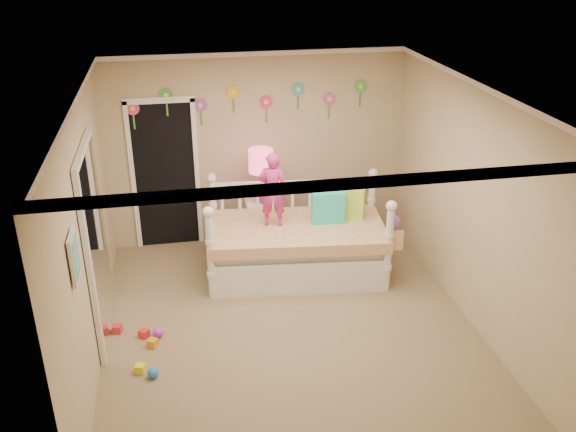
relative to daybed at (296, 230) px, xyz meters
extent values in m
cube|color=#7F684C|center=(-0.31, -1.13, -0.60)|extent=(4.00, 4.50, 0.01)
cube|color=white|center=(-0.31, -1.13, 2.00)|extent=(4.00, 4.50, 0.01)
cube|color=tan|center=(-0.31, 1.12, 0.70)|extent=(4.00, 0.01, 2.60)
cube|color=tan|center=(-2.31, -1.13, 0.70)|extent=(0.01, 4.50, 2.60)
cube|color=tan|center=(1.69, -1.13, 0.70)|extent=(0.01, 4.50, 2.60)
cube|color=#27C4BE|center=(0.40, 0.00, 0.27)|extent=(0.41, 0.18, 0.40)
cube|color=#BAE546|center=(0.68, 0.11, 0.26)|extent=(0.44, 0.32, 0.39)
imported|color=#DB318A|center=(-0.28, 0.07, 0.53)|extent=(0.37, 0.28, 0.93)
cube|color=white|center=(-0.32, 0.72, -0.24)|extent=(0.43, 0.33, 0.71)
sphere|color=#FA2179|center=(-0.32, 0.72, 0.21)|extent=(0.19, 0.19, 0.19)
cylinder|color=#FA2179|center=(-0.32, 0.72, 0.42)|extent=(0.03, 0.03, 0.41)
cylinder|color=#F54972|center=(-0.32, 0.72, 0.68)|extent=(0.32, 0.32, 0.30)
cube|color=black|center=(-1.56, 1.10, 0.44)|extent=(0.90, 0.04, 2.07)
cube|color=white|center=(-2.27, -0.83, 0.45)|extent=(0.07, 1.30, 2.10)
cube|color=white|center=(-2.28, -2.03, 0.95)|extent=(0.05, 0.34, 0.42)
camera|label=1|loc=(-1.39, -6.72, 3.38)|focal=38.47mm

